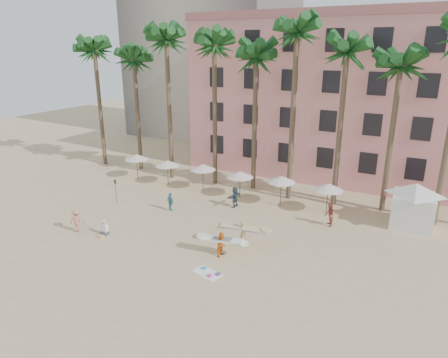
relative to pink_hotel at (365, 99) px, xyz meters
name	(u,v)px	position (x,y,z in m)	size (l,w,h in m)	color
ground	(170,261)	(-7.00, -26.00, -8.00)	(120.00, 120.00, 0.00)	#D1B789
pink_hotel	(365,99)	(0.00, 0.00, 0.00)	(35.00, 14.00, 16.00)	pink
palm_row	(270,50)	(-6.49, -11.00, 4.97)	(44.40, 5.40, 16.30)	brown
umbrella_row	(221,170)	(-10.00, -13.50, -5.67)	(22.50, 2.70, 2.73)	#332B23
cabana	(414,201)	(6.41, -12.75, -5.93)	(4.73, 4.73, 3.50)	silver
beach_towel	(209,273)	(-4.01, -26.09, -7.97)	(1.99, 1.42, 0.14)	white
carrier_yellow	(243,232)	(-3.70, -21.81, -6.93)	(3.26, 1.71, 1.92)	tan
carrier_white	(222,243)	(-4.32, -23.75, -7.09)	(2.97, 1.11, 1.68)	orange
beachgoers	(204,208)	(-8.49, -19.15, -7.10)	(17.58, 11.38, 1.84)	teal
paddle	(116,189)	(-16.99, -19.99, -6.59)	(0.18, 0.04, 2.23)	black
seated_man	(104,230)	(-13.49, -25.18, -7.61)	(0.49, 0.86, 1.12)	#3F3F4C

